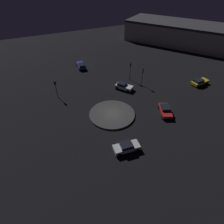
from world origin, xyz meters
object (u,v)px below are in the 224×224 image
car_white (124,86)px  car_silver (126,147)px  traffic_light_southwest (142,74)px  store_building (184,34)px  traffic_light_southwest_near (130,68)px  car_yellow (199,82)px  traffic_light_southeast (56,86)px  car_red (165,110)px  car_blue (81,65)px

car_white → car_silver: (7.94, 15.76, -0.03)m
traffic_light_southwest → store_building: size_ratio=0.10×
store_building → car_silver: bearing=95.3°
traffic_light_southwest → traffic_light_southwest_near: 3.67m
car_yellow → traffic_light_southeast: (31.15, -8.79, 2.05)m
car_silver → traffic_light_southeast: traffic_light_southeast is taller
car_white → car_red: size_ratio=0.90×
car_yellow → traffic_light_southwest: 13.75m
car_silver → car_red: bearing=-149.5°
store_building → car_blue: bearing=60.8°
car_silver → traffic_light_southwest_near: traffic_light_southwest_near is taller
traffic_light_southwest → car_white: bearing=-35.2°
car_yellow → traffic_light_southwest_near: size_ratio=1.00×
car_white → traffic_light_southwest_near: bearing=98.5°
car_red → traffic_light_southwest_near: (-0.38, -14.22, 2.36)m
car_white → car_red: bearing=-19.7°
store_building → traffic_light_southwest: bearing=88.4°
store_building → traffic_light_southeast: bearing=73.3°
car_silver → car_blue: car_silver is taller
car_yellow → car_silver: bearing=-162.4°
car_white → traffic_light_southwest: (-4.57, 0.20, 2.18)m
car_blue → traffic_light_southeast: size_ratio=1.15×
traffic_light_southwest → traffic_light_southwest_near: size_ratio=0.95×
car_yellow → store_building: store_building is taller
car_red → traffic_light_southwest: size_ratio=1.11×
car_yellow → traffic_light_southwest_near: (13.56, -8.97, 2.35)m
car_white → car_blue: car_white is taller
car_white → car_silver: 17.64m
car_silver → traffic_light_southwest: traffic_light_southwest is taller
traffic_light_southwest → car_red: bearing=49.3°
car_yellow → store_building: (-16.02, -23.75, 2.70)m
traffic_light_southwest → traffic_light_southeast: (18.75, -3.30, -0.17)m
store_building → car_red: bearing=99.8°
car_silver → car_blue: bearing=-88.3°
car_red → traffic_light_southwest_near: size_ratio=1.05×
car_silver → traffic_light_southeast: (6.24, -18.85, 2.04)m
car_white → car_blue: 15.54m
car_silver → traffic_light_southwest: size_ratio=1.00×
traffic_light_southwest_near → car_red: bearing=41.4°
car_yellow → traffic_light_southwest_near: traffic_light_southwest_near is taller
car_yellow → traffic_light_southwest: bearing=151.8°
traffic_light_southeast → traffic_light_southwest_near: size_ratio=0.90×
car_blue → car_yellow: size_ratio=1.03×
car_blue → traffic_light_southeast: (8.93, 11.53, 2.04)m
car_blue → store_building: store_building is taller
car_white → car_yellow: bearing=36.2°
car_white → store_building: store_building is taller
car_red → traffic_light_southwest: traffic_light_southwest is taller
traffic_light_southeast → store_building: size_ratio=0.10×
car_silver → traffic_light_southwest_near: size_ratio=0.96×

